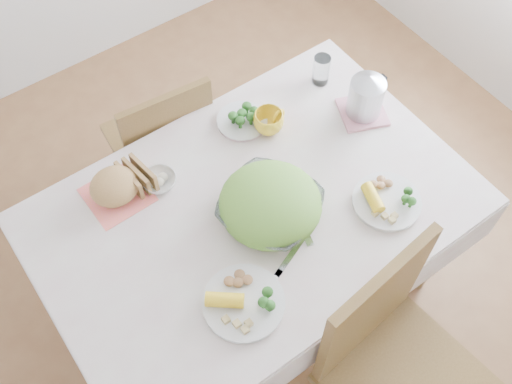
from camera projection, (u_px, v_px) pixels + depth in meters
floor at (255, 294)px, 2.73m from camera, size 3.60×3.60×0.00m
dining_table at (255, 257)px, 2.42m from camera, size 1.40×0.90×0.75m
tablecloth at (255, 209)px, 2.10m from camera, size 1.50×1.00×0.01m
chair_far at (158, 135)px, 2.64m from camera, size 0.44×0.44×0.89m
salad_bowl at (270, 208)px, 2.05m from camera, size 0.44×0.44×0.08m
dinner_plate_left at (244, 303)px, 1.89m from camera, size 0.36×0.36×0.02m
dinner_plate_right at (387, 202)px, 2.09m from camera, size 0.34×0.34×0.02m
broccoli_plate at (242, 121)px, 2.29m from camera, size 0.22×0.22×0.02m
napkin at (117, 195)px, 2.12m from camera, size 0.22×0.22×0.00m
bread_loaf at (114, 186)px, 2.07m from camera, size 0.18×0.17×0.10m
fruit_bowl at (159, 181)px, 2.13m from camera, size 0.16×0.16×0.04m
yellow_mug at (269, 122)px, 2.24m from camera, size 0.13×0.13×0.09m
glass_tumbler at (321, 70)px, 2.36m from camera, size 0.07×0.07×0.13m
pink_tray at (362, 112)px, 2.32m from camera, size 0.22×0.22×0.01m
electric_kettle at (367, 92)px, 2.22m from camera, size 0.16×0.16×0.19m
fork_left at (263, 289)px, 1.92m from camera, size 0.02×0.17×0.00m
fork_right at (299, 220)px, 2.06m from camera, size 0.08×0.21×0.00m
knife at (290, 257)px, 1.99m from camera, size 0.17×0.08×0.00m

